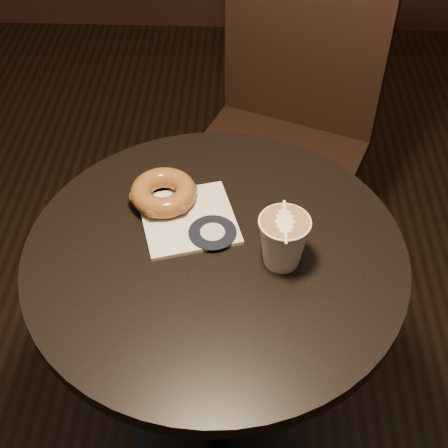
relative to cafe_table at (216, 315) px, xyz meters
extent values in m
plane|color=black|center=(0.00, 0.00, -0.55)|extent=(4.50, 4.50, 0.00)
cylinder|color=black|center=(0.00, 0.00, 0.18)|extent=(0.70, 0.70, 0.03)
cylinder|color=black|center=(0.00, 0.00, -0.18)|extent=(0.07, 0.07, 0.70)
cylinder|color=black|center=(0.00, 0.00, -0.54)|extent=(0.44, 0.44, 0.02)
cube|color=black|center=(0.13, 0.55, -0.06)|extent=(0.57, 0.57, 0.04)
cube|color=black|center=(0.20, 0.73, 0.26)|extent=(0.42, 0.20, 0.59)
cylinder|color=black|center=(-0.12, 0.44, -0.30)|extent=(0.04, 0.04, 0.49)
cylinder|color=black|center=(0.23, 0.30, -0.30)|extent=(0.04, 0.04, 0.49)
cylinder|color=black|center=(0.02, 0.79, -0.30)|extent=(0.04, 0.04, 0.49)
cylinder|color=black|center=(0.37, 0.65, -0.30)|extent=(0.04, 0.04, 0.49)
cube|color=silver|center=(-0.05, 0.07, 0.20)|extent=(0.21, 0.21, 0.01)
torus|color=brown|center=(-0.11, 0.12, 0.23)|extent=(0.13, 0.13, 0.04)
camera|label=1|loc=(0.05, -0.76, 1.04)|focal=50.00mm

